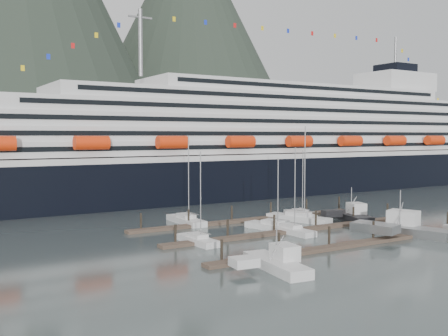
{
  "coord_description": "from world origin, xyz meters",
  "views": [
    {
      "loc": [
        -59.55,
        -64.1,
        16.0
      ],
      "look_at": [
        -6.68,
        22.0,
        9.69
      ],
      "focal_mm": 42.0,
      "sensor_mm": 36.0,
      "label": 1
    }
  ],
  "objects_px": {
    "sailboat_e": "(186,221)",
    "sailboat_c": "(273,227)",
    "trawler_c": "(399,229)",
    "cruise_ship": "(273,149)",
    "sailboat_a": "(198,241)",
    "sailboat_d": "(298,219)",
    "trawler_a": "(275,263)",
    "trawler_e": "(351,216)",
    "sailboat_f": "(300,215)",
    "sailboat_b": "(291,231)"
  },
  "relations": [
    {
      "from": "sailboat_e",
      "to": "sailboat_f",
      "type": "height_order",
      "value": "sailboat_e"
    },
    {
      "from": "sailboat_c",
      "to": "sailboat_e",
      "type": "distance_m",
      "value": 16.59
    },
    {
      "from": "cruise_ship",
      "to": "sailboat_d",
      "type": "distance_m",
      "value": 52.85
    },
    {
      "from": "sailboat_e",
      "to": "trawler_c",
      "type": "bearing_deg",
      "value": -137.85
    },
    {
      "from": "sailboat_d",
      "to": "sailboat_c",
      "type": "bearing_deg",
      "value": 97.02
    },
    {
      "from": "sailboat_d",
      "to": "trawler_a",
      "type": "xyz_separation_m",
      "value": [
        -25.13,
        -26.06,
        0.36
      ]
    },
    {
      "from": "cruise_ship",
      "to": "sailboat_b",
      "type": "xyz_separation_m",
      "value": [
        -35.91,
        -52.49,
        -11.61
      ]
    },
    {
      "from": "cruise_ship",
      "to": "trawler_c",
      "type": "distance_m",
      "value": 67.33
    },
    {
      "from": "sailboat_e",
      "to": "trawler_a",
      "type": "distance_m",
      "value": 35.52
    },
    {
      "from": "trawler_c",
      "to": "sailboat_d",
      "type": "bearing_deg",
      "value": -3.98
    },
    {
      "from": "sailboat_e",
      "to": "trawler_c",
      "type": "xyz_separation_m",
      "value": [
        24.2,
        -27.76,
        0.53
      ]
    },
    {
      "from": "trawler_a",
      "to": "trawler_c",
      "type": "distance_m",
      "value": 31.23
    },
    {
      "from": "sailboat_d",
      "to": "sailboat_f",
      "type": "bearing_deg",
      "value": -62.53
    },
    {
      "from": "trawler_a",
      "to": "sailboat_d",
      "type": "bearing_deg",
      "value": -37.08
    },
    {
      "from": "trawler_a",
      "to": "trawler_e",
      "type": "bearing_deg",
      "value": -50.72
    },
    {
      "from": "sailboat_a",
      "to": "trawler_a",
      "type": "relative_size",
      "value": 1.21
    },
    {
      "from": "trawler_c",
      "to": "trawler_e",
      "type": "distance_m",
      "value": 14.8
    },
    {
      "from": "cruise_ship",
      "to": "sailboat_f",
      "type": "height_order",
      "value": "cruise_ship"
    },
    {
      "from": "cruise_ship",
      "to": "sailboat_a",
      "type": "height_order",
      "value": "cruise_ship"
    },
    {
      "from": "sailboat_d",
      "to": "trawler_c",
      "type": "bearing_deg",
      "value": 176.19
    },
    {
      "from": "cruise_ship",
      "to": "sailboat_c",
      "type": "distance_m",
      "value": 61.9
    },
    {
      "from": "sailboat_e",
      "to": "trawler_a",
      "type": "relative_size",
      "value": 1.41
    },
    {
      "from": "sailboat_e",
      "to": "sailboat_f",
      "type": "bearing_deg",
      "value": -102.05
    },
    {
      "from": "sailboat_a",
      "to": "cruise_ship",
      "type": "bearing_deg",
      "value": -47.89
    },
    {
      "from": "sailboat_b",
      "to": "sailboat_e",
      "type": "relative_size",
      "value": 0.88
    },
    {
      "from": "cruise_ship",
      "to": "sailboat_d",
      "type": "bearing_deg",
      "value": -121.7
    },
    {
      "from": "sailboat_f",
      "to": "trawler_c",
      "type": "distance_m",
      "value": 22.62
    },
    {
      "from": "sailboat_e",
      "to": "trawler_c",
      "type": "relative_size",
      "value": 1.03
    },
    {
      "from": "sailboat_d",
      "to": "trawler_c",
      "type": "xyz_separation_m",
      "value": [
        5.25,
        -18.85,
        0.52
      ]
    },
    {
      "from": "sailboat_a",
      "to": "trawler_e",
      "type": "height_order",
      "value": "sailboat_a"
    },
    {
      "from": "sailboat_b",
      "to": "sailboat_c",
      "type": "xyz_separation_m",
      "value": [
        -0.66,
        3.92,
        -0.0
      ]
    },
    {
      "from": "sailboat_c",
      "to": "cruise_ship",
      "type": "bearing_deg",
      "value": -51.99
    },
    {
      "from": "sailboat_d",
      "to": "trawler_a",
      "type": "height_order",
      "value": "sailboat_d"
    },
    {
      "from": "cruise_ship",
      "to": "sailboat_a",
      "type": "distance_m",
      "value": 74.74
    },
    {
      "from": "sailboat_c",
      "to": "trawler_e",
      "type": "bearing_deg",
      "value": -104.36
    },
    {
      "from": "sailboat_f",
      "to": "sailboat_b",
      "type": "bearing_deg",
      "value": 145.52
    },
    {
      "from": "sailboat_e",
      "to": "sailboat_c",
      "type": "bearing_deg",
      "value": -144.09
    },
    {
      "from": "trawler_a",
      "to": "sailboat_b",
      "type": "bearing_deg",
      "value": -36.22
    },
    {
      "from": "sailboat_b",
      "to": "trawler_c",
      "type": "xyz_separation_m",
      "value": [
        14.06,
        -10.23,
        0.55
      ]
    },
    {
      "from": "sailboat_e",
      "to": "sailboat_f",
      "type": "xyz_separation_m",
      "value": [
        22.41,
        -5.22,
        -0.03
      ]
    },
    {
      "from": "cruise_ship",
      "to": "trawler_e",
      "type": "bearing_deg",
      "value": -110.66
    },
    {
      "from": "cruise_ship",
      "to": "sailboat_a",
      "type": "xyz_separation_m",
      "value": [
        -52.76,
        -51.64,
        -11.61
      ]
    },
    {
      "from": "cruise_ship",
      "to": "sailboat_e",
      "type": "distance_m",
      "value": 58.96
    },
    {
      "from": "sailboat_c",
      "to": "trawler_e",
      "type": "xyz_separation_m",
      "value": [
        18.33,
        0.21,
        0.47
      ]
    },
    {
      "from": "trawler_e",
      "to": "trawler_c",
      "type": "bearing_deg",
      "value": -178.6
    },
    {
      "from": "cruise_ship",
      "to": "trawler_e",
      "type": "height_order",
      "value": "cruise_ship"
    },
    {
      "from": "sailboat_e",
      "to": "trawler_c",
      "type": "distance_m",
      "value": 36.84
    },
    {
      "from": "sailboat_a",
      "to": "trawler_c",
      "type": "bearing_deg",
      "value": -111.98
    },
    {
      "from": "sailboat_c",
      "to": "trawler_e",
      "type": "height_order",
      "value": "sailboat_c"
    },
    {
      "from": "sailboat_b",
      "to": "sailboat_d",
      "type": "relative_size",
      "value": 0.8
    }
  ]
}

